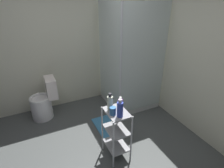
% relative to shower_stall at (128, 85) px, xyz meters
% --- Properties ---
extents(wall_back, '(4.20, 0.14, 2.50)m').
position_rel_shower_stall_xyz_m(wall_back, '(1.20, 0.63, 0.79)').
color(wall_back, beige).
rests_on(wall_back, ground_plane).
extents(wall_left, '(0.10, 4.20, 2.50)m').
position_rel_shower_stall_xyz_m(wall_left, '(-0.65, -1.22, 0.79)').
color(wall_left, beige).
rests_on(wall_left, ground_plane).
extents(shower_stall, '(0.92, 0.92, 2.00)m').
position_rel_shower_stall_xyz_m(shower_stall, '(0.00, 0.00, 0.00)').
color(shower_stall, white).
rests_on(shower_stall, ground_plane).
extents(toilet, '(0.37, 0.49, 0.76)m').
position_rel_shower_stall_xyz_m(toilet, '(-0.28, -1.58, -0.15)').
color(toilet, white).
rests_on(toilet, ground_plane).
extents(storage_cart, '(0.38, 0.28, 0.74)m').
position_rel_shower_stall_xyz_m(storage_cart, '(1.11, -0.81, -0.03)').
color(storage_cart, silver).
rests_on(storage_cart, ground_plane).
extents(shampoo_bottle_blue, '(0.08, 0.08, 0.24)m').
position_rel_shower_stall_xyz_m(shampoo_bottle_blue, '(1.21, -0.81, 0.38)').
color(shampoo_bottle_blue, '#3549BF').
rests_on(shampoo_bottle_blue, storage_cart).
extents(conditioner_bottle_purple, '(0.06, 0.06, 0.17)m').
position_rel_shower_stall_xyz_m(conditioner_bottle_purple, '(1.06, -0.73, 0.35)').
color(conditioner_bottle_purple, '#8D52A4').
rests_on(conditioner_bottle_purple, storage_cart).
extents(lotion_bottle_white, '(0.07, 0.07, 0.25)m').
position_rel_shower_stall_xyz_m(lotion_bottle_white, '(1.05, -0.87, 0.38)').
color(lotion_bottle_white, white).
rests_on(lotion_bottle_white, storage_cart).
extents(rinse_cup, '(0.08, 0.08, 0.10)m').
position_rel_shower_stall_xyz_m(rinse_cup, '(1.14, -0.87, 0.33)').
color(rinse_cup, '#3870B2').
rests_on(rinse_cup, storage_cart).
extents(bath_mat, '(0.60, 0.40, 0.02)m').
position_rel_shower_stall_xyz_m(bath_mat, '(0.49, -0.65, -0.45)').
color(bath_mat, teal).
rests_on(bath_mat, ground_plane).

